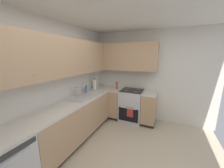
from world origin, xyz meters
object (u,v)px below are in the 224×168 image
Objects in this scene: paper_towel_roll at (95,84)px; oven_range at (132,105)px; soap_bottle at (86,89)px; oil_bottle at (117,86)px.

oven_range is at bearing -74.65° from paper_towel_roll.
paper_towel_roll reaches higher than oven_range.
oven_range is 5.42× the size of soap_bottle.
soap_bottle is at bearing 136.81° from oil_bottle.
oil_bottle is (-0.02, 0.46, 0.54)m from oven_range.
paper_towel_roll is (-0.29, 1.06, 0.58)m from oven_range.
paper_towel_roll is 0.66m from oil_bottle.
paper_towel_roll is at bearing -2.95° from soap_bottle.
oil_bottle is (0.66, -0.62, 0.02)m from soap_bottle.
oil_bottle is at bearing 92.29° from oven_range.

